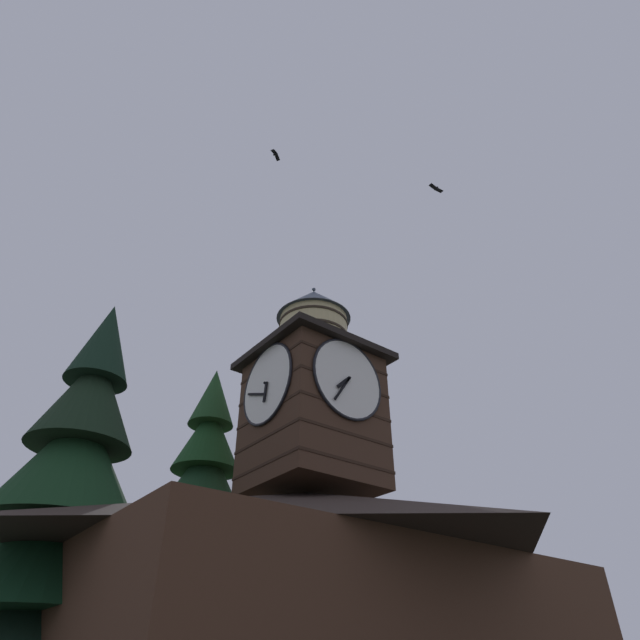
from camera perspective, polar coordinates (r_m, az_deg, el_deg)
name	(u,v)px	position (r m, az deg, el deg)	size (l,w,h in m)	color
building_main	(308,617)	(17.94, -1.33, -28.86)	(14.63, 11.74, 7.33)	#472C1E
clock_tower	(313,395)	(19.98, -0.77, -7.89)	(4.60, 4.60, 8.53)	#422B1E
pine_tree_behind	(194,566)	(21.13, -13.22, -23.95)	(5.81, 5.81, 13.24)	#473323
pine_tree_aside	(55,539)	(17.16, -26.23, -20.02)	(6.32, 6.32, 13.01)	#473323
moon	(189,585)	(61.73, -13.70, -25.57)	(1.63, 1.63, 1.63)	silver
flying_bird_high	(275,154)	(22.19, -4.73, 17.04)	(0.56, 0.41, 0.14)	black
flying_bird_low	(436,188)	(24.28, 12.16, 13.42)	(0.74, 0.23, 0.13)	black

